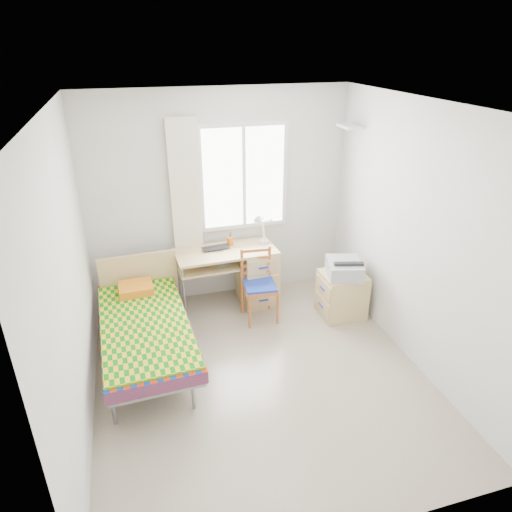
{
  "coord_description": "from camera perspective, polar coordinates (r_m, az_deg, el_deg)",
  "views": [
    {
      "loc": [
        -1.05,
        -3.48,
        3.07
      ],
      "look_at": [
        0.12,
        0.55,
        1.06
      ],
      "focal_mm": 32.0,
      "sensor_mm": 36.0,
      "label": 1
    }
  ],
  "objects": [
    {
      "name": "printer",
      "position": [
        5.42,
        10.96,
        -1.48
      ],
      "size": [
        0.48,
        0.52,
        0.19
      ],
      "rotation": [
        0.0,
        0.0,
        -0.26
      ],
      "color": "#AFB0B7",
      "rests_on": "cabinet"
    },
    {
      "name": "laptop",
      "position": [
        5.51,
        -4.9,
        0.8
      ],
      "size": [
        0.36,
        0.25,
        0.03
      ],
      "primitive_type": "imported",
      "rotation": [
        0.0,
        0.0,
        0.1
      ],
      "color": "black",
      "rests_on": "desk"
    },
    {
      "name": "floor",
      "position": [
        4.76,
        0.51,
        -14.58
      ],
      "size": [
        3.5,
        3.5,
        0.0
      ],
      "primitive_type": "plane",
      "color": "#BCAD93",
      "rests_on": "ground"
    },
    {
      "name": "wall_back",
      "position": [
        5.62,
        -4.55,
        7.16
      ],
      "size": [
        3.2,
        0.0,
        3.2
      ],
      "primitive_type": "plane",
      "rotation": [
        1.57,
        0.0,
        0.0
      ],
      "color": "silver",
      "rests_on": "ground"
    },
    {
      "name": "bed",
      "position": [
        4.91,
        -13.74,
        -8.28
      ],
      "size": [
        0.96,
        1.92,
        0.81
      ],
      "rotation": [
        0.0,
        0.0,
        0.05
      ],
      "color": "gray",
      "rests_on": "floor"
    },
    {
      "name": "task_lamp",
      "position": [
        5.48,
        0.69,
        3.68
      ],
      "size": [
        0.23,
        0.33,
        0.43
      ],
      "rotation": [
        0.0,
        0.0,
        0.38
      ],
      "color": "white",
      "rests_on": "desk"
    },
    {
      "name": "floating_shelf",
      "position": [
        5.58,
        11.66,
        15.59
      ],
      "size": [
        0.2,
        0.32,
        0.03
      ],
      "primitive_type": "cube",
      "color": "white",
      "rests_on": "wall_right"
    },
    {
      "name": "pen_cup",
      "position": [
        5.65,
        -3.25,
        1.9
      ],
      "size": [
        0.08,
        0.08,
        0.1
      ],
      "primitive_type": "cylinder",
      "rotation": [
        0.0,
        0.0,
        -0.11
      ],
      "color": "orange",
      "rests_on": "desk"
    },
    {
      "name": "desk",
      "position": [
        5.73,
        -0.55,
        -2.05
      ],
      "size": [
        1.23,
        0.6,
        0.76
      ],
      "rotation": [
        0.0,
        0.0,
        0.04
      ],
      "color": "tan",
      "rests_on": "floor"
    },
    {
      "name": "chair",
      "position": [
        5.38,
        0.4,
        -3.07
      ],
      "size": [
        0.41,
        0.41,
        0.88
      ],
      "rotation": [
        0.0,
        0.0,
        -0.09
      ],
      "color": "#995B1D",
      "rests_on": "floor"
    },
    {
      "name": "wall_right",
      "position": [
        4.72,
        19.55,
        2.0
      ],
      "size": [
        0.0,
        3.5,
        3.5
      ],
      "primitive_type": "plane",
      "rotation": [
        1.57,
        0.0,
        -1.57
      ],
      "color": "silver",
      "rests_on": "ground"
    },
    {
      "name": "ceiling",
      "position": [
        3.67,
        0.68,
        18.2
      ],
      "size": [
        3.5,
        3.5,
        0.0
      ],
      "primitive_type": "plane",
      "rotation": [
        3.14,
        0.0,
        0.0
      ],
      "color": "white",
      "rests_on": "wall_back"
    },
    {
      "name": "book",
      "position": [
        5.54,
        -5.36,
        -1.14
      ],
      "size": [
        0.26,
        0.29,
        0.02
      ],
      "primitive_type": "imported",
      "rotation": [
        0.0,
        0.0,
        0.42
      ],
      "color": "gray",
      "rests_on": "desk"
    },
    {
      "name": "cabinet",
      "position": [
        5.62,
        10.65,
        -4.74
      ],
      "size": [
        0.51,
        0.45,
        0.55
      ],
      "rotation": [
        0.0,
        0.0,
        0.0
      ],
      "color": "tan",
      "rests_on": "floor"
    },
    {
      "name": "curtain",
      "position": [
        5.45,
        -8.82,
        7.98
      ],
      "size": [
        0.35,
        0.05,
        1.7
      ],
      "primitive_type": "cube",
      "color": "white",
      "rests_on": "wall_back"
    },
    {
      "name": "wall_left",
      "position": [
        3.95,
        -22.31,
        -3.17
      ],
      "size": [
        0.0,
        3.5,
        3.5
      ],
      "primitive_type": "plane",
      "rotation": [
        1.57,
        0.0,
        1.57
      ],
      "color": "silver",
      "rests_on": "ground"
    },
    {
      "name": "window",
      "position": [
        5.59,
        -1.54,
        9.8
      ],
      "size": [
        1.1,
        0.04,
        1.3
      ],
      "color": "white",
      "rests_on": "wall_back"
    }
  ]
}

